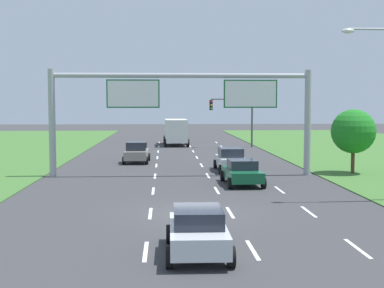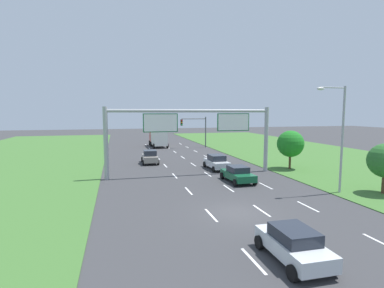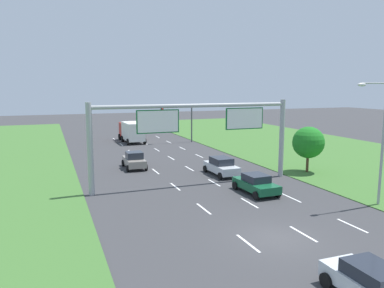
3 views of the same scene
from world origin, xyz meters
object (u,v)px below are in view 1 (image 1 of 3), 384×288
at_px(sign_gantry, 185,102).
at_px(car_far_ahead, 137,153).
at_px(traffic_light_mast, 234,112).
at_px(car_lead_silver, 198,231).
at_px(box_truck, 176,131).
at_px(car_mid_lane, 231,159).
at_px(street_lamp, 383,97).
at_px(car_near_red, 242,172).
at_px(roadside_tree_mid, 353,131).

bearing_deg(sign_gantry, car_far_ahead, 113.72).
bearing_deg(traffic_light_mast, car_far_ahead, -123.91).
bearing_deg(car_lead_silver, sign_gantry, 89.61).
xyz_separation_m(box_truck, sign_gantry, (0.05, -26.00, 3.27)).
distance_m(car_far_ahead, traffic_light_mast, 17.98).
height_order(car_mid_lane, box_truck, box_truck).
distance_m(car_lead_silver, street_lamp, 13.74).
xyz_separation_m(car_near_red, car_lead_silver, (-3.53, -14.45, 0.03)).
xyz_separation_m(box_truck, traffic_light_mast, (6.36, -3.17, 2.23)).
bearing_deg(car_lead_silver, roadside_tree_mid, 58.54).
bearing_deg(car_mid_lane, roadside_tree_mid, -15.16).
height_order(sign_gantry, traffic_light_mast, sign_gantry).
bearing_deg(car_lead_silver, box_truck, 90.19).
height_order(car_far_ahead, box_truck, box_truck).
xyz_separation_m(box_truck, street_lamp, (9.34, -35.59, 3.45)).
bearing_deg(roadside_tree_mid, car_lead_silver, -121.96).
xyz_separation_m(car_far_ahead, box_truck, (3.52, 17.87, 0.81)).
bearing_deg(car_far_ahead, car_near_red, -59.17).
relative_size(street_lamp, roadside_tree_mid, 1.93).
distance_m(car_near_red, roadside_tree_mid, 9.52).
distance_m(traffic_light_mast, street_lamp, 32.58).
xyz_separation_m(car_near_red, car_far_ahead, (-6.82, 12.12, 0.07)).
height_order(car_mid_lane, sign_gantry, sign_gantry).
xyz_separation_m(car_lead_silver, traffic_light_mast, (6.60, 41.27, 3.09)).
relative_size(car_mid_lane, traffic_light_mast, 0.78).
bearing_deg(car_mid_lane, street_lamp, -64.55).
xyz_separation_m(car_far_ahead, traffic_light_mast, (9.89, 14.70, 3.05)).
xyz_separation_m(car_mid_lane, roadside_tree_mid, (8.08, -2.06, 2.07)).
xyz_separation_m(traffic_light_mast, street_lamp, (2.98, -32.42, 1.21)).
height_order(car_lead_silver, sign_gantry, sign_gantry).
distance_m(car_near_red, sign_gantry, 6.61).
relative_size(car_mid_lane, street_lamp, 0.51).
bearing_deg(sign_gantry, roadside_tree_mid, 1.78).
xyz_separation_m(car_near_red, box_truck, (-3.29, 29.99, 0.88)).
bearing_deg(car_near_red, sign_gantry, 127.52).
bearing_deg(roadside_tree_mid, car_near_red, -152.07).
bearing_deg(car_far_ahead, car_lead_silver, -81.47).
relative_size(car_near_red, car_far_ahead, 1.06).
distance_m(car_lead_silver, car_far_ahead, 26.77).
height_order(car_far_ahead, street_lamp, street_lamp).
xyz_separation_m(street_lamp, roadside_tree_mid, (2.14, 9.94, -2.18)).
height_order(box_truck, sign_gantry, sign_gantry).
bearing_deg(sign_gantry, street_lamp, -45.87).
xyz_separation_m(car_near_red, street_lamp, (6.05, -5.60, 4.33)).
relative_size(car_lead_silver, street_lamp, 0.46).
xyz_separation_m(box_truck, roadside_tree_mid, (11.49, -25.65, 1.27)).
relative_size(car_lead_silver, roadside_tree_mid, 0.89).
distance_m(car_near_red, car_far_ahead, 13.91).
height_order(car_mid_lane, street_lamp, street_lamp).
height_order(car_near_red, box_truck, box_truck).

